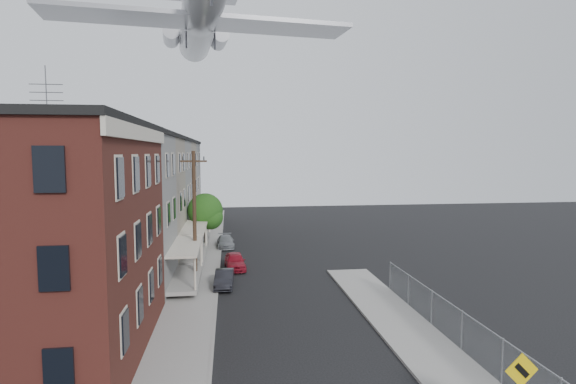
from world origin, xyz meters
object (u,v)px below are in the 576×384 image
Objects in this scene: street_tree at (207,212)px; car_far at (226,242)px; warning_sign at (521,382)px; car_near at (235,261)px; utility_pole at (194,214)px; car_mid at (224,279)px; airplane at (200,16)px.

street_tree reaches higher than car_far.
warning_sign is 0.76× the size of car_near.
street_tree is (-10.87, 28.95, 1.57)m from warning_sign.
utility_pole is 11.73m from car_far.
utility_pole is at bearing -91.89° from street_tree.
car_far is at bearing 92.80° from car_mid.
airplane reaches higher than car_far.
car_mid is (-0.77, -4.50, -0.07)m from car_near.
car_mid is at bearing -92.73° from car_far.
car_far is at bearing 27.51° from street_tree.
warning_sign is at bearing -75.58° from car_far.
car_mid is (-9.20, 17.23, -1.32)m from warning_sign.
street_tree is 17.85m from airplane.
car_far is (-9.20, 29.82, -1.34)m from warning_sign.
airplane is (-2.78, 8.66, 20.61)m from car_near.
car_near is (2.77, 2.71, -4.05)m from utility_pole.
utility_pole reaches higher than street_tree.
warning_sign is at bearing -69.76° from airplane.
car_near is at bearing -87.32° from car_far.
car_mid is at bearing -103.75° from car_near.
car_mid is (1.67, -11.72, -2.89)m from street_tree.
airplane is (-11.21, 30.40, 19.35)m from warning_sign.
street_tree is at bearing 88.11° from utility_pole.
street_tree reaches higher than warning_sign.
car_near is (-8.43, 21.73, -1.26)m from warning_sign.
street_tree is 1.41× the size of car_near.
utility_pole is at bearing -103.22° from car_far.
street_tree is 3.46m from car_far.
warning_sign reaches higher than car_near.
utility_pole reaches higher than car_mid.
airplane reaches higher than street_tree.
street_tree is at bearing 110.58° from warning_sign.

